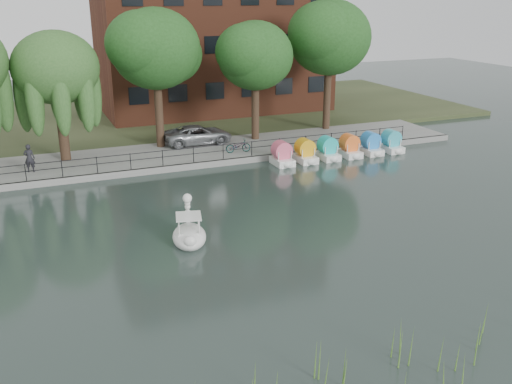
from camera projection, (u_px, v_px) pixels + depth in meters
ground_plane at (280, 249)px, 24.98m from camera, size 120.00×120.00×0.00m
promenade at (182, 154)px, 38.88m from camera, size 40.00×6.00×0.40m
kerb at (195, 166)px, 36.30m from camera, size 40.00×0.25×0.40m
land_strip at (141, 116)px, 51.11m from camera, size 60.00×22.00×0.36m
railing at (193, 151)px, 36.17m from camera, size 32.00×0.05×1.00m
apartment_building at (212, 8)px, 50.56m from camera, size 20.00×10.07×18.00m
willow_mid at (56, 68)px, 35.06m from camera, size 5.32×5.32×8.15m
broadleaf_center at (155, 49)px, 38.00m from camera, size 6.00×6.00×9.25m
broadleaf_right at (255, 56)px, 40.30m from camera, size 5.40×5.40×8.32m
broadleaf_far at (330, 38)px, 43.17m from camera, size 6.30×6.30×9.71m
minivan at (198, 133)px, 40.55m from camera, size 2.57×5.56×1.54m
bicycle at (238, 145)px, 38.50m from camera, size 0.75×1.77×1.00m
pedestrian at (29, 156)px, 34.09m from camera, size 0.80×0.63×1.98m
swan_boat at (189, 233)px, 25.60m from camera, size 2.04×2.69×2.04m
pedal_boat_row at (339, 149)px, 38.66m from camera, size 9.65×1.70×1.40m
reed_bank at (472, 344)px, 17.21m from camera, size 24.00×2.40×1.20m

